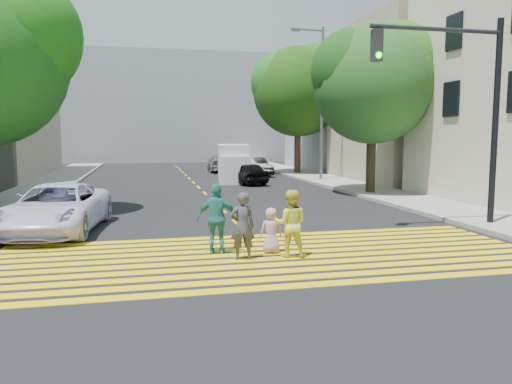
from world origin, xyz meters
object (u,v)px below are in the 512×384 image
object	(u,v)px
dark_car_near	(247,173)
dark_car_parked	(255,167)
tree_right_far	(299,87)
pedestrian_woman	(290,224)
tree_right_near	(374,77)
pedestrian_child	(271,231)
traffic_signal	(463,93)
pedestrian_extra	(217,218)
white_sedan	(57,208)
silver_car	(220,163)
white_van	(233,164)
pedestrian_man	(242,226)

from	to	relation	value
dark_car_near	dark_car_parked	bearing A→B (deg)	-116.18
tree_right_far	pedestrian_woman	distance (m)	26.62
dark_car_near	pedestrian_woman	bearing A→B (deg)	72.44
tree_right_near	pedestrian_child	xyz separation A→B (m)	(-7.99, -10.95, -5.18)
dark_car_near	tree_right_near	bearing A→B (deg)	117.36
pedestrian_child	traffic_signal	distance (m)	7.84
pedestrian_woman	pedestrian_extra	bearing A→B (deg)	-9.21
white_sedan	silver_car	distance (m)	25.46
white_sedan	tree_right_near	bearing A→B (deg)	33.73
pedestrian_extra	white_sedan	world-z (taller)	pedestrian_extra
pedestrian_extra	white_van	distance (m)	19.62
silver_car	dark_car_parked	distance (m)	4.99
tree_right_near	pedestrian_child	bearing A→B (deg)	-126.12
silver_car	pedestrian_child	bearing A→B (deg)	87.40
tree_right_near	tree_right_far	bearing A→B (deg)	88.36
silver_car	tree_right_near	bearing A→B (deg)	109.81
silver_car	tree_right_far	bearing A→B (deg)	148.16
tree_right_near	tree_right_far	world-z (taller)	tree_right_far
pedestrian_extra	silver_car	xyz separation A→B (m)	(4.25, 27.76, -0.20)
pedestrian_child	dark_car_parked	bearing A→B (deg)	-99.72
pedestrian_woman	silver_car	xyz separation A→B (m)	(2.58, 28.57, -0.15)
dark_car_parked	white_van	size ratio (longest dim) A/B	0.80
tree_right_near	pedestrian_man	bearing A→B (deg)	-127.67
traffic_signal	tree_right_far	bearing A→B (deg)	85.18
pedestrian_child	white_sedan	xyz separation A→B (m)	(-5.72, 4.15, 0.16)
tree_right_near	white_sedan	world-z (taller)	tree_right_near
tree_right_far	white_van	xyz separation A→B (m)	(-5.85, -4.69, -5.43)
pedestrian_woman	silver_car	bearing A→B (deg)	-78.58
pedestrian_man	silver_car	distance (m)	28.81
dark_car_near	pedestrian_child	bearing A→B (deg)	71.08
pedestrian_extra	white_sedan	distance (m)	5.84
pedestrian_extra	traffic_signal	size ratio (longest dim) A/B	0.27
tree_right_near	pedestrian_child	world-z (taller)	tree_right_near
dark_car_near	tree_right_far	bearing A→B (deg)	-138.30
pedestrian_woman	white_van	size ratio (longest dim) A/B	0.32
pedestrian_child	pedestrian_man	bearing A→B (deg)	31.63
tree_right_near	dark_car_parked	bearing A→B (deg)	104.40
tree_right_far	pedestrian_man	size ratio (longest dim) A/B	5.95
dark_car_near	pedestrian_man	bearing A→B (deg)	68.80
silver_car	pedestrian_woman	bearing A→B (deg)	88.21
tree_right_near	pedestrian_man	world-z (taller)	tree_right_near
silver_car	dark_car_parked	bearing A→B (deg)	115.08
pedestrian_woman	dark_car_near	distance (m)	18.33
tree_right_near	dark_car_near	xyz separation A→B (m)	(-4.98, 6.70, -5.10)
pedestrian_man	dark_car_parked	distance (m)	24.57
traffic_signal	silver_car	bearing A→B (deg)	97.70
white_sedan	silver_car	xyz separation A→B (m)	(8.66, 23.94, -0.06)
pedestrian_man	dark_car_near	distance (m)	18.53
pedestrian_child	tree_right_near	bearing A→B (deg)	-124.32
pedestrian_extra	dark_car_near	world-z (taller)	pedestrian_extra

